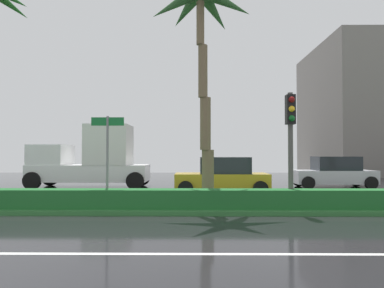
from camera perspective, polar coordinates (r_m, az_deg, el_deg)
ground_plane at (r=14.32m, az=-13.82°, el=-9.27°), size 90.00×42.00×0.10m
near_lane_divider_stripe at (r=7.83m, az=-27.04°, el=-15.36°), size 81.00×0.14×0.01m
median_strip at (r=13.34m, az=-14.89°, el=-9.30°), size 85.50×4.00×0.15m
median_hedge at (r=11.96m, az=-16.67°, el=-8.39°), size 76.50×0.70×0.60m
palm_tree_centre_left at (r=13.44m, az=1.51°, el=19.12°), size 3.79×3.63×8.04m
traffic_signal_median_right at (r=11.94m, az=15.52°, el=2.45°), size 0.28×0.43×3.72m
street_name_sign at (r=12.28m, az=-13.39°, el=-0.62°), size 1.10×0.08×3.00m
box_truck_following at (r=20.53m, az=-15.79°, el=-2.41°), size 6.40×2.64×3.46m
car_in_traffic_leading at (r=16.70m, az=4.91°, el=-5.17°), size 4.30×2.02×1.72m
car_in_traffic_second at (r=21.17m, az=21.77°, el=-4.29°), size 4.30×2.02×1.72m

